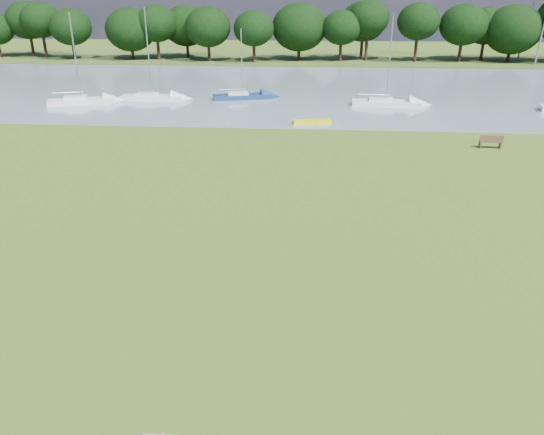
# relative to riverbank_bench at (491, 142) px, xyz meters

# --- Properties ---
(ground) EXTENTS (220.00, 220.00, 0.00)m
(ground) POSITION_rel_riverbank_bench_xyz_m (-15.53, -17.12, -0.52)
(ground) COLOR olive
(river) EXTENTS (220.00, 40.00, 0.10)m
(river) POSITION_rel_riverbank_bench_xyz_m (-15.53, 24.88, -0.52)
(river) COLOR gray
(river) RESTS_ON ground
(far_bank) EXTENTS (220.00, 20.00, 0.40)m
(far_bank) POSITION_rel_riverbank_bench_xyz_m (-15.53, 54.88, -0.52)
(far_bank) COLOR #4C6626
(far_bank) RESTS_ON ground
(riverbank_bench) EXTENTS (1.70, 0.61, 1.03)m
(riverbank_bench) POSITION_rel_riverbank_bench_xyz_m (0.00, 0.00, 0.00)
(riverbank_bench) COLOR brown
(riverbank_bench) RESTS_ON ground
(kayak) EXTENTS (3.50, 1.46, 0.34)m
(kayak) POSITION_rel_riverbank_bench_xyz_m (-13.43, 6.92, -0.30)
(kayak) COLOR #EAEA07
(kayak) RESTS_ON river
(tree_line) EXTENTS (158.41, 8.24, 9.98)m
(tree_line) POSITION_rel_riverbank_bench_xyz_m (-7.19, 50.88, 5.41)
(tree_line) COLOR black
(tree_line) RESTS_ON far_bank
(sailboat_1) EXTENTS (7.04, 2.22, 8.96)m
(sailboat_1) POSITION_rel_riverbank_bench_xyz_m (-6.01, 15.58, -0.01)
(sailboat_1) COLOR white
(sailboat_1) RESTS_ON river
(sailboat_2) EXTENTS (6.58, 3.37, 7.31)m
(sailboat_2) POSITION_rel_riverbank_bench_xyz_m (-21.22, 18.06, -0.03)
(sailboat_2) COLOR navy
(sailboat_2) RESTS_ON river
(sailboat_4) EXTENTS (6.91, 4.11, 8.98)m
(sailboat_4) POSITION_rel_riverbank_bench_xyz_m (-37.60, 13.87, 0.06)
(sailboat_4) COLOR white
(sailboat_4) RESTS_ON river
(sailboat_5) EXTENTS (6.70, 2.08, 9.39)m
(sailboat_5) POSITION_rel_riverbank_bench_xyz_m (-30.87, 16.62, -0.00)
(sailboat_5) COLOR white
(sailboat_5) RESTS_ON river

